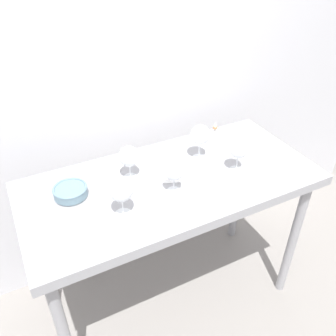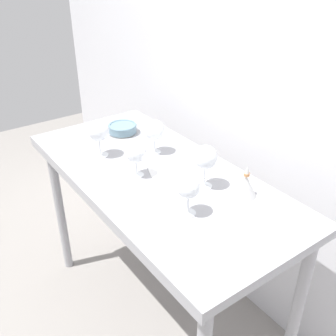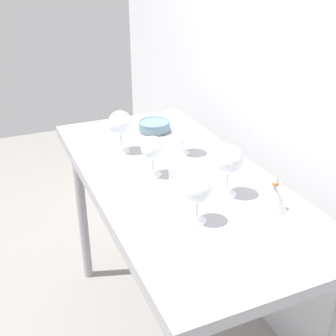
{
  "view_description": "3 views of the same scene",
  "coord_description": "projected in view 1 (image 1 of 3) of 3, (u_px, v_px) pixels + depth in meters",
  "views": [
    {
      "loc": [
        -0.62,
        -1.19,
        1.92
      ],
      "look_at": [
        0.0,
        0.03,
        0.94
      ],
      "focal_mm": 38.27,
      "sensor_mm": 36.0,
      "label": 1
    },
    {
      "loc": [
        1.23,
        -0.83,
        1.77
      ],
      "look_at": [
        0.05,
        0.02,
        0.94
      ],
      "focal_mm": 41.54,
      "sensor_mm": 36.0,
      "label": 2
    },
    {
      "loc": [
        1.32,
        -0.61,
        1.65
      ],
      "look_at": [
        0.01,
        -0.04,
        0.94
      ],
      "focal_mm": 45.93,
      "sensor_mm": 36.0,
      "label": 3
    }
  ],
  "objects": [
    {
      "name": "wine_glass_near_center",
      "position": [
        174.0,
        171.0,
        1.55
      ],
      "size": [
        0.09,
        0.09,
        0.16
      ],
      "color": "white",
      "rests_on": "steel_counter"
    },
    {
      "name": "wine_glass_near_right",
      "position": [
        239.0,
        150.0,
        1.68
      ],
      "size": [
        0.09,
        0.09,
        0.16
      ],
      "color": "white",
      "rests_on": "steel_counter"
    },
    {
      "name": "decanter_funnel",
      "position": [
        214.0,
        136.0,
        1.92
      ],
      "size": [
        0.09,
        0.09,
        0.14
      ],
      "color": "silver",
      "rests_on": "steel_counter"
    },
    {
      "name": "back_wall",
      "position": [
        127.0,
        64.0,
        1.81
      ],
      "size": [
        3.8,
        0.04,
        2.6
      ],
      "primitive_type": "cube",
      "color": "silver",
      "rests_on": "ground_plane"
    },
    {
      "name": "tasting_sheet_upper",
      "position": [
        171.0,
        167.0,
        1.76
      ],
      "size": [
        0.27,
        0.3,
        0.0
      ],
      "primitive_type": "cube",
      "rotation": [
        0.0,
        0.0,
        -0.37
      ],
      "color": "white",
      "rests_on": "steel_counter"
    },
    {
      "name": "wine_glass_far_right",
      "position": [
        200.0,
        135.0,
        1.75
      ],
      "size": [
        0.1,
        0.1,
        0.19
      ],
      "color": "white",
      "rests_on": "steel_counter"
    },
    {
      "name": "tasting_bowl",
      "position": [
        70.0,
        191.0,
        1.57
      ],
      "size": [
        0.15,
        0.15,
        0.05
      ],
      "color": "beige",
      "rests_on": "steel_counter"
    },
    {
      "name": "ground_plane",
      "position": [
        170.0,
        295.0,
        2.21
      ],
      "size": [
        6.0,
        6.0,
        0.0
      ],
      "primitive_type": "plane",
      "color": "gray"
    },
    {
      "name": "wine_glass_near_left",
      "position": [
        121.0,
        191.0,
        1.41
      ],
      "size": [
        0.1,
        0.1,
        0.18
      ],
      "color": "white",
      "rests_on": "steel_counter"
    },
    {
      "name": "steel_counter",
      "position": [
        171.0,
        197.0,
        1.74
      ],
      "size": [
        1.4,
        0.65,
        0.9
      ],
      "color": "#9C9CA1",
      "rests_on": "ground_plane"
    },
    {
      "name": "wine_glass_far_left",
      "position": [
        129.0,
        157.0,
        1.63
      ],
      "size": [
        0.1,
        0.1,
        0.17
      ],
      "color": "white",
      "rests_on": "steel_counter"
    }
  ]
}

